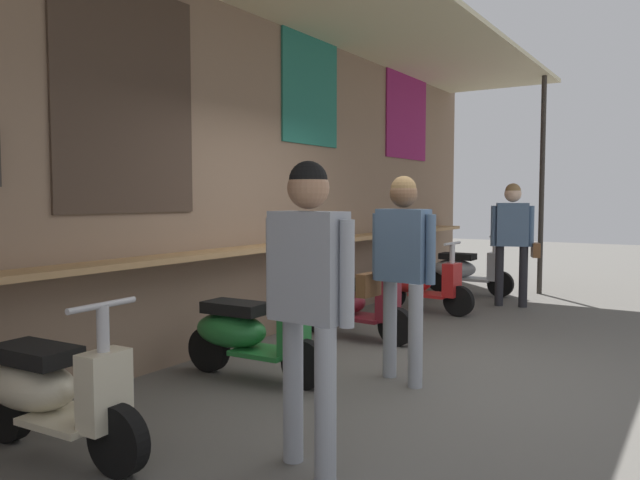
% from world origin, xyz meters
% --- Properties ---
extents(ground_plane, '(35.04, 35.04, 0.00)m').
position_xyz_m(ground_plane, '(0.00, 0.00, 0.00)').
color(ground_plane, '#56544F').
extents(market_stall_facade, '(12.52, 2.19, 3.69)m').
position_xyz_m(market_stall_facade, '(-0.01, 1.90, 2.02)').
color(market_stall_facade, '#7F6651').
rests_on(market_stall_facade, ground_plane).
extents(scooter_cream, '(0.47, 1.40, 0.97)m').
position_xyz_m(scooter_cream, '(-2.78, 1.08, 0.39)').
color(scooter_cream, beige).
rests_on(scooter_cream, ground_plane).
extents(scooter_green, '(0.46, 1.40, 0.97)m').
position_xyz_m(scooter_green, '(-0.92, 1.08, 0.39)').
color(scooter_green, '#237533').
rests_on(scooter_green, ground_plane).
extents(scooter_maroon, '(0.50, 1.40, 0.97)m').
position_xyz_m(scooter_maroon, '(0.87, 1.08, 0.39)').
color(scooter_maroon, maroon).
rests_on(scooter_maroon, ground_plane).
extents(scooter_red, '(0.49, 1.40, 0.97)m').
position_xyz_m(scooter_red, '(2.75, 1.08, 0.39)').
color(scooter_red, red).
rests_on(scooter_red, ground_plane).
extents(scooter_silver, '(0.46, 1.40, 0.97)m').
position_xyz_m(scooter_silver, '(4.59, 1.08, 0.39)').
color(scooter_silver, '#B2B5BA').
rests_on(scooter_silver, ground_plane).
extents(shopper_with_handbag, '(0.28, 0.67, 1.72)m').
position_xyz_m(shopper_with_handbag, '(-0.30, -0.07, 1.06)').
color(shopper_with_handbag, '#999EA8').
rests_on(shopper_with_handbag, ground_plane).
extents(shopper_browsing, '(0.27, 0.59, 1.75)m').
position_xyz_m(shopper_browsing, '(-2.14, -0.36, 1.09)').
color(shopper_browsing, '#999EA8').
rests_on(shopper_browsing, ground_plane).
extents(shopper_passing, '(0.44, 0.67, 1.75)m').
position_xyz_m(shopper_passing, '(3.84, 0.12, 1.08)').
color(shopper_passing, '#232328').
rests_on(shopper_passing, ground_plane).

